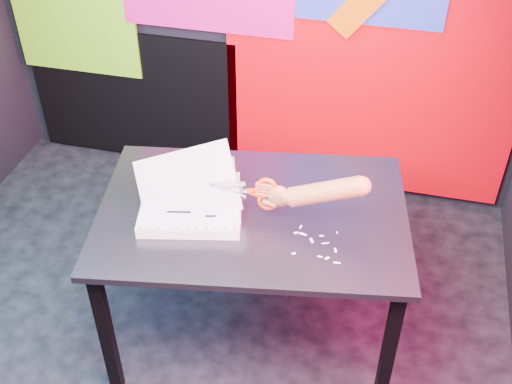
# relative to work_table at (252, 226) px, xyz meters

# --- Properties ---
(room) EXTENTS (3.01, 3.01, 2.71)m
(room) POSITION_rel_work_table_xyz_m (-0.30, -0.27, 0.68)
(room) COLOR black
(room) RESTS_ON ground
(backdrop) EXTENTS (2.88, 0.05, 2.08)m
(backdrop) POSITION_rel_work_table_xyz_m (-0.23, 1.19, 0.29)
(backdrop) COLOR #C3000B
(backdrop) RESTS_ON ground
(work_table) EXTENTS (1.38, 1.04, 0.75)m
(work_table) POSITION_rel_work_table_xyz_m (0.00, 0.00, 0.00)
(work_table) COLOR black
(work_table) RESTS_ON ground
(printout_stack) EXTENTS (0.49, 0.38, 0.30)m
(printout_stack) POSITION_rel_work_table_xyz_m (-0.24, -0.08, 0.11)
(printout_stack) COLOR silver
(printout_stack) RESTS_ON work_table
(scissors) EXTENTS (0.28, 0.02, 0.16)m
(scissors) POSITION_rel_work_table_xyz_m (0.05, -0.04, 0.22)
(scissors) COLOR silver
(scissors) RESTS_ON printout_stack
(hand_forearm) EXTENTS (0.43, 0.08, 0.20)m
(hand_forearm) POSITION_rel_work_table_xyz_m (0.26, -0.05, 0.27)
(hand_forearm) COLOR #AB6439
(hand_forearm) RESTS_ON work_table
(paper_clippings) EXTENTS (0.20, 0.18, 0.00)m
(paper_clippings) POSITION_rel_work_table_xyz_m (0.28, -0.13, 0.09)
(paper_clippings) COLOR beige
(paper_clippings) RESTS_ON work_table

